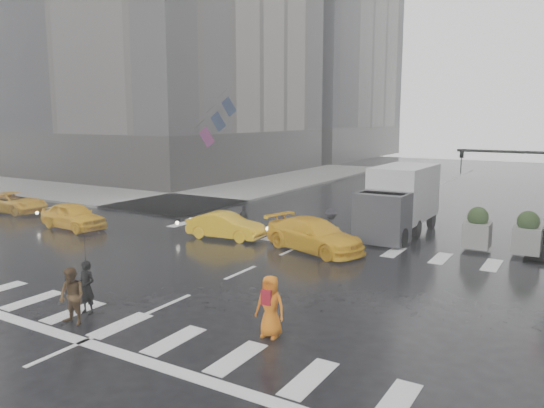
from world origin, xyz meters
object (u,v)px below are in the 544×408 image
Objects in this scene: traffic_signal_pole at (531,181)px; taxi_front at (73,216)px; box_truck at (398,199)px; pedestrian_orange at (270,306)px; pedestrian_brown at (72,296)px; taxi_mid at (226,226)px.

traffic_signal_pole reaches higher than taxi_front.
box_truck is (-6.01, 1.51, -1.41)m from traffic_signal_pole.
traffic_signal_pole reaches higher than pedestrian_orange.
box_truck is (15.03, 7.48, 1.11)m from taxi_front.
pedestrian_orange is (5.24, 2.17, 0.03)m from pedestrian_brown.
pedestrian_orange is at bearing -85.03° from box_truck.
taxi_mid is at bearing 126.07° from pedestrian_orange.
traffic_signal_pole is at bearing -80.65° from taxi_mid.
traffic_signal_pole is at bearing -13.30° from box_truck.
pedestrian_brown is at bearing -163.25° from pedestrian_orange.
traffic_signal_pole is at bearing 62.48° from pedestrian_orange.
pedestrian_orange is at bearing -144.73° from taxi_mid.
taxi_front is 8.51m from taxi_mid.
pedestrian_orange is 0.41× the size of taxi_front.
taxi_mid is (8.19, 2.31, -0.07)m from taxi_front.
pedestrian_orange is at bearing 20.75° from pedestrian_brown.
taxi_mid is at bearing 101.73° from pedestrian_brown.
taxi_front reaches higher than taxi_mid.
traffic_signal_pole is at bearing 53.32° from pedestrian_brown.
pedestrian_brown reaches higher than taxi_mid.
box_truck is at bearing 73.61° from pedestrian_brown.
pedestrian_brown is 11.29m from taxi_mid.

